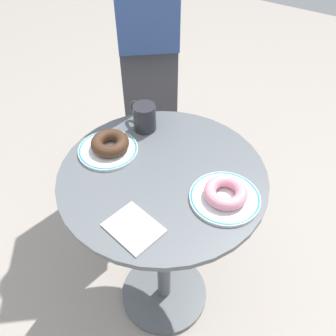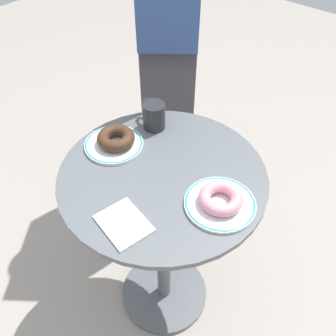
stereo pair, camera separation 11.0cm
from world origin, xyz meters
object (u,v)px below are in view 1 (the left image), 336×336
at_px(plate_right, 225,198).
at_px(person_figure, 146,47).
at_px(plate_left, 108,150).
at_px(donut_chocolate, 110,143).
at_px(cafe_table, 163,228).
at_px(paper_napkin, 134,228).
at_px(donut_pink_frosted, 226,192).
at_px(coffee_mug, 144,117).

height_order(plate_right, person_figure, person_figure).
xyz_separation_m(plate_left, donut_chocolate, (0.01, 0.01, 0.03)).
bearing_deg(person_figure, plate_right, -39.94).
relative_size(cafe_table, paper_napkin, 5.51).
relative_size(plate_right, donut_chocolate, 1.65).
bearing_deg(person_figure, donut_pink_frosted, -39.94).
height_order(donut_chocolate, coffee_mug, coffee_mug).
bearing_deg(plate_left, person_figure, 111.80).
xyz_separation_m(donut_chocolate, donut_pink_frosted, (0.40, 0.01, -0.00)).
bearing_deg(plate_left, plate_right, 2.17).
xyz_separation_m(paper_napkin, coffee_mug, (-0.22, 0.37, 0.04)).
height_order(plate_left, donut_pink_frosted, donut_pink_frosted).
bearing_deg(coffee_mug, donut_chocolate, -99.38).
bearing_deg(plate_right, donut_pink_frosted, -90.00).
height_order(donut_pink_frosted, coffee_mug, coffee_mug).
bearing_deg(donut_chocolate, plate_right, 0.98).
distance_m(donut_chocolate, paper_napkin, 0.32).
bearing_deg(donut_pink_frosted, person_figure, 140.06).
relative_size(paper_napkin, coffee_mug, 1.22).
xyz_separation_m(paper_napkin, person_figure, (-0.46, 0.74, 0.07)).
bearing_deg(donut_chocolate, paper_napkin, -41.24).
xyz_separation_m(plate_left, paper_napkin, (0.25, -0.20, -0.00)).
xyz_separation_m(donut_pink_frosted, coffee_mug, (-0.38, 0.15, 0.02)).
bearing_deg(donut_pink_frosted, cafe_table, -177.56).
xyz_separation_m(cafe_table, paper_napkin, (0.04, -0.21, 0.28)).
relative_size(plate_right, donut_pink_frosted, 1.64).
height_order(plate_left, plate_right, same).
xyz_separation_m(plate_left, coffee_mug, (0.03, 0.16, 0.04)).
bearing_deg(paper_napkin, donut_pink_frosted, 54.11).
bearing_deg(plate_right, paper_napkin, -125.89).
bearing_deg(paper_napkin, coffee_mug, 120.79).
bearing_deg(coffee_mug, person_figure, 123.18).
bearing_deg(cafe_table, donut_pink_frosted, 2.44).
xyz_separation_m(cafe_table, donut_chocolate, (-0.20, 0.00, 0.31)).
height_order(cafe_table, coffee_mug, coffee_mug).
bearing_deg(donut_pink_frosted, donut_chocolate, -179.02).
xyz_separation_m(cafe_table, donut_pink_frosted, (0.20, 0.01, 0.31)).
height_order(cafe_table, donut_pink_frosted, donut_pink_frosted).
relative_size(paper_napkin, person_figure, 0.08).
distance_m(plate_right, person_figure, 0.81).
relative_size(cafe_table, plate_right, 3.86).
xyz_separation_m(plate_right, paper_napkin, (-0.16, -0.22, -0.00)).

